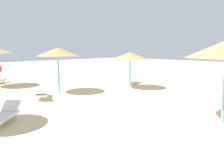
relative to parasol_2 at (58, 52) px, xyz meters
name	(u,v)px	position (x,y,z in m)	size (l,w,h in m)	color
ground_plane	(152,101)	(2.25, -5.51, -2.60)	(80.00, 80.00, 0.00)	beige
parasol_2	(58,52)	(0.00, 0.00, 0.00)	(2.63, 2.63, 2.88)	#6BC6BC
parasol_5	(130,56)	(4.36, -2.26, -0.29)	(2.56, 2.56, 2.57)	#6BC6BC
lounger_1	(3,115)	(-4.68, -3.44, -2.29)	(1.83, 1.75, 0.71)	white
lounger_2	(42,93)	(-1.59, -0.71, -2.30)	(1.58, 1.95, 0.61)	white
lounger_5	(133,80)	(6.11, -1.15, -2.29)	(2.00, 1.32, 0.66)	white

